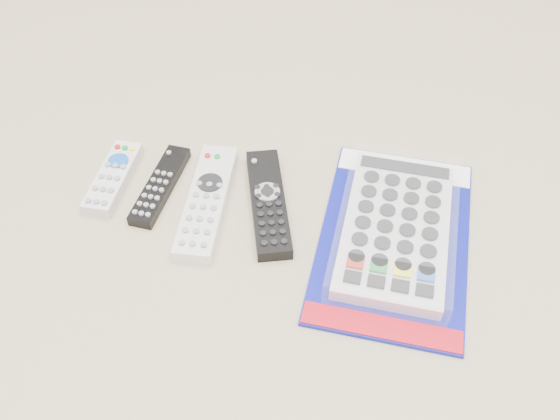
# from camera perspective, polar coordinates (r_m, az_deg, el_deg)

# --- Properties ---
(remote_small_grey) EXTENTS (0.06, 0.15, 0.02)m
(remote_small_grey) POSITION_cam_1_polar(r_m,az_deg,el_deg) (0.98, -15.01, 2.88)
(remote_small_grey) COLOR silver
(remote_small_grey) RESTS_ON ground
(remote_slim_black) EXTENTS (0.06, 0.16, 0.02)m
(remote_slim_black) POSITION_cam_1_polar(r_m,az_deg,el_deg) (0.95, -10.91, 2.20)
(remote_slim_black) COLOR black
(remote_slim_black) RESTS_ON ground
(remote_silver_dvd) EXTENTS (0.06, 0.22, 0.02)m
(remote_silver_dvd) POSITION_cam_1_polar(r_m,az_deg,el_deg) (0.91, -6.70, 0.79)
(remote_silver_dvd) COLOR silver
(remote_silver_dvd) RESTS_ON ground
(remote_large_black) EXTENTS (0.09, 0.21, 0.02)m
(remote_large_black) POSITION_cam_1_polar(r_m,az_deg,el_deg) (0.91, -1.08, 0.69)
(remote_large_black) COLOR black
(remote_large_black) RESTS_ON ground
(jumbo_remote_packaged) EXTENTS (0.25, 0.36, 0.04)m
(jumbo_remote_packaged) POSITION_cam_1_polar(r_m,az_deg,el_deg) (0.88, 10.56, -1.62)
(jumbo_remote_packaged) COLOR navy
(jumbo_remote_packaged) RESTS_ON ground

